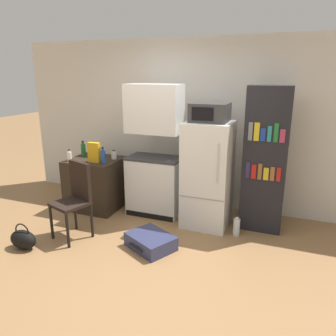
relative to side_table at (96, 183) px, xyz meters
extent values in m
plane|color=olive|center=(1.34, -1.24, -0.40)|extent=(24.00, 24.00, 0.00)
cube|color=silver|center=(1.54, 0.76, 0.91)|extent=(6.40, 0.10, 2.61)
cube|color=#2D2319|center=(0.00, 0.00, 0.00)|extent=(0.79, 0.72, 0.80)
cube|color=silver|center=(0.97, 0.12, 0.03)|extent=(0.80, 0.47, 0.86)
cube|color=#333338|center=(0.97, 0.12, 0.47)|extent=(0.81, 0.48, 0.03)
cube|color=silver|center=(0.97, 0.12, 1.20)|extent=(0.80, 0.40, 0.69)
cube|color=black|center=(0.97, -0.11, -0.36)|extent=(0.76, 0.01, 0.08)
cube|color=silver|center=(1.81, 0.04, 0.34)|extent=(0.63, 0.63, 1.47)
cube|color=gray|center=(1.81, -0.28, 0.10)|extent=(0.60, 0.01, 0.01)
cylinder|color=silver|center=(2.01, -0.29, 0.60)|extent=(0.02, 0.02, 0.51)
cube|color=#333333|center=(1.81, 0.04, 1.19)|extent=(0.49, 0.41, 0.25)
cube|color=black|center=(1.76, -0.17, 1.19)|extent=(0.28, 0.01, 0.17)
cube|color=black|center=(2.54, 0.19, 0.57)|extent=(0.56, 0.34, 1.94)
cube|color=#332856|center=(2.35, 0.01, 0.47)|extent=(0.05, 0.01, 0.22)
cube|color=red|center=(2.43, 0.01, 0.45)|extent=(0.06, 0.01, 0.19)
cube|color=brown|center=(2.51, 0.01, 0.46)|extent=(0.05, 0.01, 0.21)
cube|color=gold|center=(2.58, 0.01, 0.44)|extent=(0.06, 0.01, 0.16)
cube|color=brown|center=(2.66, 0.01, 0.45)|extent=(0.05, 0.01, 0.18)
cube|color=red|center=(2.74, 0.01, 0.45)|extent=(0.05, 0.01, 0.18)
cube|color=slate|center=(2.35, 0.01, 0.98)|extent=(0.05, 0.01, 0.23)
cube|color=gold|center=(2.43, 0.01, 0.98)|extent=(0.07, 0.01, 0.23)
cube|color=#193899|center=(2.51, 0.01, 0.95)|extent=(0.06, 0.01, 0.16)
cube|color=teal|center=(2.58, 0.01, 0.96)|extent=(0.05, 0.01, 0.20)
cube|color=#1E7033|center=(2.66, 0.01, 0.98)|extent=(0.05, 0.01, 0.24)
cube|color=#A33351|center=(2.74, 0.01, 0.95)|extent=(0.06, 0.01, 0.17)
cylinder|color=silver|center=(0.28, 0.12, 0.45)|extent=(0.08, 0.08, 0.11)
cylinder|color=silver|center=(0.28, 0.12, 0.52)|extent=(0.04, 0.04, 0.02)
cylinder|color=black|center=(0.28, 0.12, 0.54)|extent=(0.04, 0.04, 0.01)
cylinder|color=#1E6028|center=(-0.28, 0.12, 0.49)|extent=(0.07, 0.07, 0.19)
cylinder|color=#1E6028|center=(-0.28, 0.12, 0.61)|extent=(0.03, 0.03, 0.03)
cylinder|color=black|center=(-0.28, 0.12, 0.63)|extent=(0.04, 0.04, 0.02)
cylinder|color=white|center=(-0.28, -0.24, 0.47)|extent=(0.07, 0.07, 0.14)
cylinder|color=white|center=(-0.28, -0.24, 0.56)|extent=(0.03, 0.03, 0.03)
cylinder|color=black|center=(-0.28, -0.24, 0.58)|extent=(0.04, 0.04, 0.01)
cylinder|color=#1E47A3|center=(0.27, -0.18, 0.50)|extent=(0.07, 0.07, 0.20)
cylinder|color=#1E47A3|center=(0.27, -0.18, 0.61)|extent=(0.03, 0.03, 0.04)
cylinder|color=black|center=(0.27, -0.18, 0.64)|extent=(0.04, 0.04, 0.02)
cylinder|color=silver|center=(-0.02, 0.15, 0.42)|extent=(0.17, 0.17, 0.05)
cube|color=gold|center=(0.11, -0.15, 0.55)|extent=(0.19, 0.07, 0.30)
cylinder|color=black|center=(0.05, -1.13, -0.17)|extent=(0.04, 0.04, 0.46)
cylinder|color=black|center=(0.40, -1.25, -0.17)|extent=(0.04, 0.04, 0.46)
cylinder|color=black|center=(0.17, -0.79, -0.17)|extent=(0.04, 0.04, 0.46)
cylinder|color=black|center=(0.51, -0.90, -0.17)|extent=(0.04, 0.04, 0.46)
cube|color=black|center=(0.28, -1.02, 0.08)|extent=(0.51, 0.51, 0.04)
cube|color=black|center=(0.34, -0.85, 0.35)|extent=(0.38, 0.17, 0.50)
cube|color=navy|center=(1.35, -0.88, -0.31)|extent=(0.69, 0.63, 0.17)
cylinder|color=black|center=(1.24, -1.09, -0.31)|extent=(0.23, 0.13, 0.02)
ellipsoid|color=black|center=(-0.11, -1.46, -0.28)|extent=(0.36, 0.20, 0.24)
torus|color=black|center=(-0.11, -1.46, -0.17)|extent=(0.21, 0.02, 0.21)
cylinder|color=silver|center=(2.28, -0.17, -0.28)|extent=(0.09, 0.09, 0.23)
cylinder|color=silver|center=(2.28, -0.17, -0.15)|extent=(0.04, 0.04, 0.04)
cylinder|color=black|center=(2.28, -0.17, -0.11)|extent=(0.05, 0.05, 0.02)
camera|label=1|loc=(2.86, -4.19, 1.69)|focal=35.00mm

